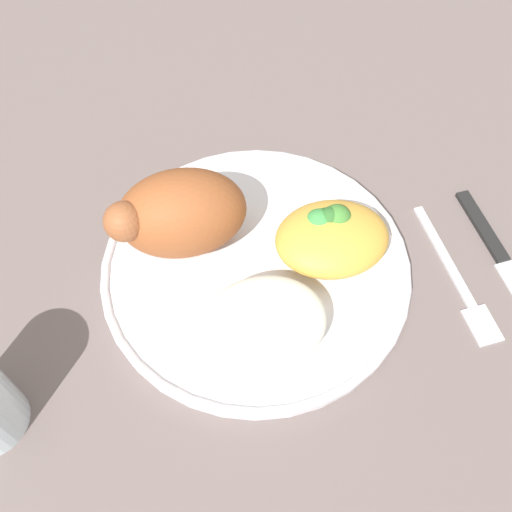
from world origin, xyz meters
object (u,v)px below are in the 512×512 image
at_px(plate, 256,267).
at_px(roasted_chicken, 179,214).
at_px(rice_pile, 265,321).
at_px(fork, 458,279).
at_px(knife, 504,260).
at_px(mac_cheese_with_broccoli, 330,232).

distance_m(plate, roasted_chicken, 0.08).
distance_m(rice_pile, fork, 0.18).
height_order(fork, knife, knife).
bearing_deg(plate, fork, 165.88).
height_order(mac_cheese_with_broccoli, fork, mac_cheese_with_broccoli).
relative_size(plate, fork, 1.84).
relative_size(roasted_chicken, mac_cheese_with_broccoli, 1.19).
xyz_separation_m(plate, roasted_chicken, (0.06, -0.03, 0.04)).
xyz_separation_m(rice_pile, fork, (-0.17, -0.02, -0.03)).
distance_m(roasted_chicken, rice_pile, 0.11).
xyz_separation_m(mac_cheese_with_broccoli, fork, (-0.10, 0.05, -0.03)).
bearing_deg(roasted_chicken, fork, 161.18).
xyz_separation_m(roasted_chicken, rice_pile, (-0.05, 0.10, -0.02)).
relative_size(rice_pile, mac_cheese_with_broccoli, 0.99).
relative_size(plate, knife, 1.38).
distance_m(plate, fork, 0.17).
bearing_deg(rice_pile, roasted_chicken, -62.63).
xyz_separation_m(roasted_chicken, mac_cheese_with_broccoli, (-0.12, 0.03, -0.02)).
height_order(plate, roasted_chicken, roasted_chicken).
distance_m(roasted_chicken, mac_cheese_with_broccoli, 0.13).
xyz_separation_m(roasted_chicken, knife, (-0.27, 0.07, -0.05)).
distance_m(roasted_chicken, fork, 0.24).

